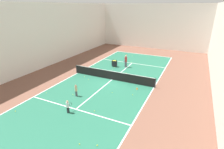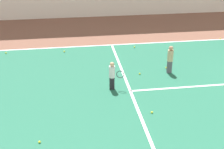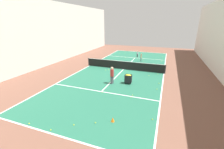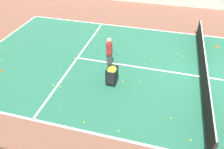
{
  "view_description": "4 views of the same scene",
  "coord_description": "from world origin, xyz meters",
  "px_view_note": "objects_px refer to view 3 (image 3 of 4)",
  "views": [
    {
      "loc": [
        7.8,
        -16.2,
        7.73
      ],
      "look_at": [
        0.0,
        0.0,
        0.62
      ],
      "focal_mm": 28.0,
      "sensor_mm": 36.0,
      "label": 1
    },
    {
      "loc": [
        9.55,
        -8.7,
        5.41
      ],
      "look_at": [
        -0.25,
        -7.3,
        0.58
      ],
      "focal_mm": 50.0,
      "sensor_mm": 36.0,
      "label": 2
    },
    {
      "loc": [
        -4.74,
        16.97,
        5.47
      ],
      "look_at": [
        -0.23,
        4.72,
        0.9
      ],
      "focal_mm": 24.0,
      "sensor_mm": 36.0,
      "label": 3
    },
    {
      "loc": [
        -9.55,
        2.08,
        6.76
      ],
      "look_at": [
        -1.65,
        4.19,
        0.52
      ],
      "focal_mm": 35.0,
      "sensor_mm": 36.0,
      "label": 4
    }
  ],
  "objects_px": {
    "tennis_net": "(124,65)",
    "ball_cart": "(128,77)",
    "player_near_baseline": "(137,54)",
    "child_midcourt": "(141,57)",
    "training_cone_1": "(103,64)",
    "coach_at_net": "(112,74)",
    "training_cone_0": "(113,119)"
  },
  "relations": [
    {
      "from": "coach_at_net",
      "to": "tennis_net",
      "type": "bearing_deg",
      "value": 28.17
    },
    {
      "from": "tennis_net",
      "to": "coach_at_net",
      "type": "bearing_deg",
      "value": 92.76
    },
    {
      "from": "ball_cart",
      "to": "training_cone_1",
      "type": "bearing_deg",
      "value": -47.01
    },
    {
      "from": "child_midcourt",
      "to": "ball_cart",
      "type": "relative_size",
      "value": 1.28
    },
    {
      "from": "child_midcourt",
      "to": "training_cone_1",
      "type": "bearing_deg",
      "value": -52.85
    },
    {
      "from": "tennis_net",
      "to": "player_near_baseline",
      "type": "height_order",
      "value": "player_near_baseline"
    },
    {
      "from": "tennis_net",
      "to": "child_midcourt",
      "type": "xyz_separation_m",
      "value": [
        -1.28,
        -4.84,
        0.12
      ]
    },
    {
      "from": "tennis_net",
      "to": "coach_at_net",
      "type": "height_order",
      "value": "coach_at_net"
    },
    {
      "from": "coach_at_net",
      "to": "ball_cart",
      "type": "height_order",
      "value": "coach_at_net"
    },
    {
      "from": "child_midcourt",
      "to": "training_cone_0",
      "type": "xyz_separation_m",
      "value": [
        -0.97,
        14.92,
        -0.51
      ]
    },
    {
      "from": "coach_at_net",
      "to": "child_midcourt",
      "type": "relative_size",
      "value": 1.44
    },
    {
      "from": "tennis_net",
      "to": "coach_at_net",
      "type": "xyz_separation_m",
      "value": [
        -0.23,
        4.72,
        0.4
      ]
    },
    {
      "from": "coach_at_net",
      "to": "training_cone_1",
      "type": "relative_size",
      "value": 7.24
    },
    {
      "from": "player_near_baseline",
      "to": "training_cone_0",
      "type": "bearing_deg",
      "value": 22.75
    },
    {
      "from": "coach_at_net",
      "to": "training_cone_0",
      "type": "relative_size",
      "value": 5.93
    },
    {
      "from": "ball_cart",
      "to": "tennis_net",
      "type": "bearing_deg",
      "value": -68.48
    },
    {
      "from": "player_near_baseline",
      "to": "child_midcourt",
      "type": "bearing_deg",
      "value": 39.16
    },
    {
      "from": "training_cone_0",
      "to": "player_near_baseline",
      "type": "bearing_deg",
      "value": -83.42
    },
    {
      "from": "tennis_net",
      "to": "ball_cart",
      "type": "relative_size",
      "value": 10.93
    },
    {
      "from": "coach_at_net",
      "to": "child_midcourt",
      "type": "distance_m",
      "value": 9.62
    },
    {
      "from": "child_midcourt",
      "to": "ball_cart",
      "type": "xyz_separation_m",
      "value": [
        -0.37,
        9.04,
        -0.03
      ]
    },
    {
      "from": "child_midcourt",
      "to": "training_cone_0",
      "type": "relative_size",
      "value": 4.11
    },
    {
      "from": "ball_cart",
      "to": "child_midcourt",
      "type": "bearing_deg",
      "value": -87.64
    },
    {
      "from": "tennis_net",
      "to": "ball_cart",
      "type": "bearing_deg",
      "value": 111.52
    },
    {
      "from": "player_near_baseline",
      "to": "child_midcourt",
      "type": "height_order",
      "value": "child_midcourt"
    },
    {
      "from": "ball_cart",
      "to": "training_cone_1",
      "type": "distance_m",
      "value": 7.27
    },
    {
      "from": "coach_at_net",
      "to": "training_cone_0",
      "type": "height_order",
      "value": "coach_at_net"
    },
    {
      "from": "tennis_net",
      "to": "training_cone_0",
      "type": "relative_size",
      "value": 35.2
    },
    {
      "from": "coach_at_net",
      "to": "child_midcourt",
      "type": "bearing_deg",
      "value": 19.12
    },
    {
      "from": "child_midcourt",
      "to": "training_cone_1",
      "type": "relative_size",
      "value": 5.02
    },
    {
      "from": "player_near_baseline",
      "to": "training_cone_0",
      "type": "height_order",
      "value": "player_near_baseline"
    },
    {
      "from": "player_near_baseline",
      "to": "ball_cart",
      "type": "distance_m",
      "value": 11.56
    }
  ]
}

